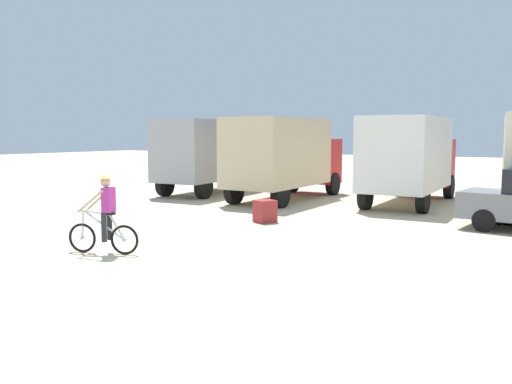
# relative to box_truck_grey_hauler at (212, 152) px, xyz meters

# --- Properties ---
(ground_plane) EXTENTS (120.00, 120.00, 0.00)m
(ground_plane) POSITION_rel_box_truck_grey_hauler_xyz_m (7.47, -11.39, -1.87)
(ground_plane) COLOR beige
(box_truck_grey_hauler) EXTENTS (2.64, 6.84, 3.35)m
(box_truck_grey_hauler) POSITION_rel_box_truck_grey_hauler_xyz_m (0.00, 0.00, 0.00)
(box_truck_grey_hauler) COLOR #9E9EA3
(box_truck_grey_hauler) RESTS_ON ground
(box_truck_tan_camper) EXTENTS (2.41, 6.75, 3.35)m
(box_truck_tan_camper) POSITION_rel_box_truck_grey_hauler_xyz_m (4.20, -0.78, 0.00)
(box_truck_tan_camper) COLOR #CCB78E
(box_truck_tan_camper) RESTS_ON ground
(box_truck_white_box) EXTENTS (2.53, 6.80, 3.35)m
(box_truck_white_box) POSITION_rel_box_truck_grey_hauler_xyz_m (9.03, 0.43, 0.00)
(box_truck_white_box) COLOR white
(box_truck_white_box) RESTS_ON ground
(cyclist_orange_shirt) EXTENTS (1.66, 0.69, 1.82)m
(cyclist_orange_shirt) POSITION_rel_box_truck_grey_hauler_xyz_m (5.45, -11.92, -1.03)
(cyclist_orange_shirt) COLOR black
(cyclist_orange_shirt) RESTS_ON ground
(supply_crate) EXTENTS (0.74, 0.75, 0.69)m
(supply_crate) POSITION_rel_box_truck_grey_hauler_xyz_m (6.37, -6.23, -1.53)
(supply_crate) COLOR #9E2D2D
(supply_crate) RESTS_ON ground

